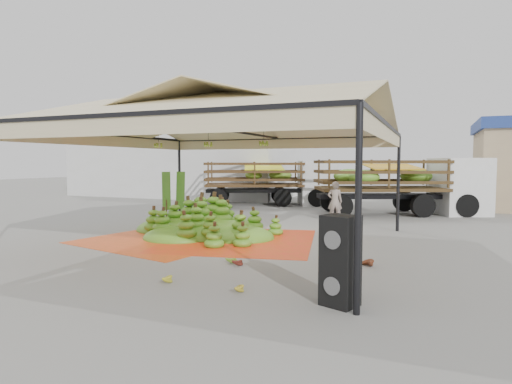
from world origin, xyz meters
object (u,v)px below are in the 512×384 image
at_px(speaker_stack, 340,261).
at_px(truck_left, 276,178).
at_px(vendor, 335,201).
at_px(banana_heap, 204,217).
at_px(truck_right, 407,180).

height_order(speaker_stack, truck_left, truck_left).
bearing_deg(vendor, truck_left, -65.78).
bearing_deg(speaker_stack, banana_heap, 157.10).
xyz_separation_m(banana_heap, speaker_stack, (5.06, -4.84, 0.16)).
height_order(speaker_stack, truck_right, truck_right).
bearing_deg(banana_heap, vendor, 54.61).
relative_size(vendor, truck_right, 0.20).
xyz_separation_m(truck_left, truck_right, (6.38, -1.64, 0.06)).
bearing_deg(truck_right, banana_heap, -148.81).
bearing_deg(truck_right, truck_left, 141.86).
relative_size(banana_heap, truck_left, 0.72).
xyz_separation_m(speaker_stack, truck_right, (0.32, 12.49, 0.75)).
height_order(vendor, truck_right, truck_right).
distance_m(speaker_stack, truck_left, 15.39).
distance_m(banana_heap, vendor, 5.30).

